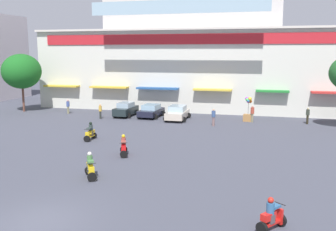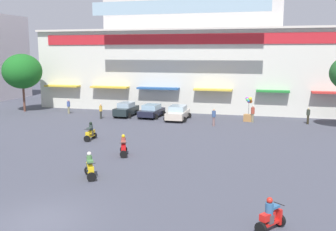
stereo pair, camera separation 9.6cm
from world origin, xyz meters
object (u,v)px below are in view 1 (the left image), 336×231
(pedestrian_1, at_px, (68,106))
(pedestrian_2, at_px, (213,116))
(scooter_rider_1, at_px, (90,133))
(pedestrian_3, at_px, (308,115))
(balloon_vendor_cart, at_px, (248,110))
(parked_car_0, at_px, (126,109))
(pedestrian_0, at_px, (252,113))
(parked_car_2, at_px, (177,113))
(pedestrian_4, at_px, (100,110))
(scooter_rider_0, at_px, (124,147))
(parked_car_1, at_px, (151,111))
(scooter_rider_2, at_px, (90,167))
(plaza_tree_0, at_px, (22,71))
(scooter_rider_3, at_px, (271,217))

(pedestrian_1, height_order, pedestrian_2, pedestrian_2)
(scooter_rider_1, xyz_separation_m, pedestrian_1, (-8.52, 11.75, 0.33))
(pedestrian_3, relative_size, balloon_vendor_cart, 0.64)
(parked_car_0, distance_m, pedestrian_3, 19.27)
(pedestrian_0, bearing_deg, parked_car_2, -175.62)
(pedestrian_4, bearing_deg, pedestrian_0, 7.12)
(scooter_rider_1, bearing_deg, scooter_rider_0, -40.61)
(parked_car_1, bearing_deg, scooter_rider_2, -82.83)
(parked_car_1, relative_size, balloon_vendor_cart, 1.57)
(plaza_tree_0, bearing_deg, scooter_rider_3, -40.72)
(balloon_vendor_cart, bearing_deg, parked_car_1, -179.42)
(scooter_rider_3, height_order, pedestrian_2, pedestrian_2)
(scooter_rider_3, bearing_deg, pedestrian_2, 103.70)
(scooter_rider_0, bearing_deg, pedestrian_3, 48.75)
(parked_car_2, bearing_deg, pedestrian_2, -29.98)
(pedestrian_3, bearing_deg, scooter_rider_2, -123.81)
(balloon_vendor_cart, bearing_deg, pedestrian_0, -42.31)
(pedestrian_0, relative_size, pedestrian_1, 1.06)
(balloon_vendor_cart, bearing_deg, pedestrian_3, -0.27)
(parked_car_0, xyz_separation_m, pedestrian_0, (13.87, -0.18, 0.21))
(parked_car_2, bearing_deg, scooter_rider_0, -91.91)
(pedestrian_2, bearing_deg, parked_car_2, 150.02)
(scooter_rider_3, relative_size, pedestrian_2, 0.85)
(pedestrian_4, bearing_deg, scooter_rider_2, -67.27)
(pedestrian_1, xyz_separation_m, pedestrian_3, (26.47, 0.10, 0.01))
(parked_car_2, relative_size, balloon_vendor_cart, 1.66)
(pedestrian_0, bearing_deg, scooter_rider_1, -137.51)
(scooter_rider_3, xyz_separation_m, pedestrian_1, (-22.67, 24.56, 0.35))
(pedestrian_1, xyz_separation_m, balloon_vendor_cart, (20.64, 0.13, 0.22))
(scooter_rider_2, xyz_separation_m, pedestrian_2, (4.76, 17.19, 0.34))
(scooter_rider_3, bearing_deg, scooter_rider_1, 137.84)
(parked_car_2, xyz_separation_m, pedestrian_4, (-8.22, -1.40, 0.15))
(pedestrian_1, bearing_deg, scooter_rider_2, -58.10)
(pedestrian_3, bearing_deg, parked_car_1, -179.72)
(pedestrian_4, bearing_deg, parked_car_0, 46.05)
(parked_car_2, height_order, balloon_vendor_cart, balloon_vendor_cart)
(pedestrian_0, bearing_deg, plaza_tree_0, 179.16)
(parked_car_1, relative_size, pedestrian_2, 2.38)
(scooter_rider_0, bearing_deg, scooter_rider_1, 139.39)
(scooter_rider_1, distance_m, pedestrian_1, 14.52)
(scooter_rider_2, distance_m, pedestrian_4, 19.71)
(plaza_tree_0, height_order, pedestrian_4, plaza_tree_0)
(parked_car_1, height_order, scooter_rider_1, scooter_rider_1)
(plaza_tree_0, distance_m, pedestrian_1, 7.18)
(plaza_tree_0, height_order, pedestrian_3, plaza_tree_0)
(scooter_rider_1, height_order, pedestrian_3, pedestrian_3)
(pedestrian_4, xyz_separation_m, balloon_vendor_cart, (15.54, 2.38, 0.24))
(parked_car_2, distance_m, pedestrian_0, 7.77)
(plaza_tree_0, bearing_deg, pedestrian_4, -12.13)
(scooter_rider_0, distance_m, pedestrian_0, 17.28)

